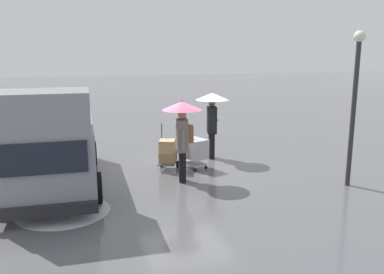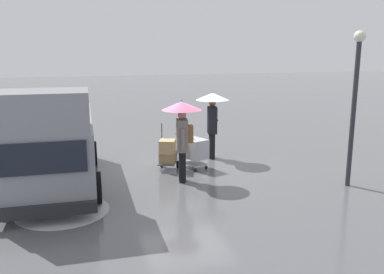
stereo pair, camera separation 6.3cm
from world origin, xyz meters
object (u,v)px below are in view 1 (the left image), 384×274
hand_dolly_boxes (167,152)px  pedestrian_black_side (212,109)px  street_lamp (355,93)px  pedestrian_pink_side (182,123)px  cargo_van_parked_right (52,142)px  shopping_cart_vendor (194,149)px

hand_dolly_boxes → pedestrian_black_side: size_ratio=0.61×
hand_dolly_boxes → street_lamp: bearing=146.4°
hand_dolly_boxes → pedestrian_pink_side: bearing=97.3°
cargo_van_parked_right → pedestrian_black_side: 4.98m
shopping_cart_vendor → pedestrian_pink_side: size_ratio=0.49×
shopping_cart_vendor → cargo_van_parked_right: bearing=9.0°
pedestrian_black_side → pedestrian_pink_side: bearing=51.4°
cargo_van_parked_right → hand_dolly_boxes: cargo_van_parked_right is taller
cargo_van_parked_right → shopping_cart_vendor: cargo_van_parked_right is taller
street_lamp → pedestrian_black_side: bearing=-55.2°
pedestrian_black_side → shopping_cart_vendor: bearing=44.6°
shopping_cart_vendor → hand_dolly_boxes: hand_dolly_boxes is taller
shopping_cart_vendor → pedestrian_pink_side: bearing=58.1°
cargo_van_parked_right → street_lamp: street_lamp is taller
shopping_cart_vendor → pedestrian_black_side: bearing=-135.4°
shopping_cart_vendor → hand_dolly_boxes: bearing=-4.3°
pedestrian_pink_side → street_lamp: street_lamp is taller
cargo_van_parked_right → shopping_cart_vendor: (-3.87, -0.62, -0.61)m
cargo_van_parked_right → pedestrian_black_side: (-4.74, -1.47, 0.41)m
shopping_cart_vendor → pedestrian_pink_side: (0.64, 1.03, 1.00)m
pedestrian_black_side → street_lamp: bearing=124.8°
hand_dolly_boxes → pedestrian_pink_side: 1.51m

